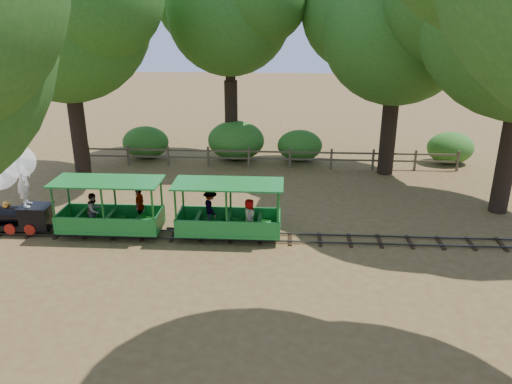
# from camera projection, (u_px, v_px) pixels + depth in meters

# --- Properties ---
(ground) EXTENTS (90.00, 90.00, 0.00)m
(ground) POSITION_uv_depth(u_px,v_px,m) (261.00, 239.00, 16.97)
(ground) COLOR olive
(ground) RESTS_ON ground
(track) EXTENTS (22.00, 1.00, 0.10)m
(track) POSITION_uv_depth(u_px,v_px,m) (261.00, 237.00, 16.95)
(track) COLOR #3F3D3A
(track) RESTS_ON ground
(locomotive) EXTENTS (2.74, 1.29, 3.15)m
(locomotive) POSITION_uv_depth(u_px,v_px,m) (7.00, 184.00, 16.91)
(locomotive) COLOR black
(locomotive) RESTS_ON ground
(carriage_front) EXTENTS (3.63, 1.48, 1.89)m
(carriage_front) POSITION_uv_depth(u_px,v_px,m) (113.00, 213.00, 16.98)
(carriage_front) COLOR #1B7D2C
(carriage_front) RESTS_ON track
(carriage_rear) EXTENTS (3.63, 1.48, 1.89)m
(carriage_rear) POSITION_uv_depth(u_px,v_px,m) (227.00, 216.00, 16.78)
(carriage_rear) COLOR #1B7D2C
(carriage_rear) RESTS_ON track
(oak_nw) EXTENTS (9.00, 7.92, 10.68)m
(oak_nw) POSITION_uv_depth(u_px,v_px,m) (63.00, 5.00, 20.55)
(oak_nw) COLOR #2D2116
(oak_nw) RESTS_ON ground
(oak_nc) EXTENTS (7.41, 6.52, 10.12)m
(oak_nc) POSITION_uv_depth(u_px,v_px,m) (229.00, 6.00, 23.44)
(oak_nc) COLOR #2D2116
(oak_nc) RESTS_ON ground
(oak_ne) EXTENTS (8.27, 7.28, 9.87)m
(oak_ne) POSITION_uv_depth(u_px,v_px,m) (398.00, 19.00, 21.34)
(oak_ne) COLOR #2D2116
(oak_ne) RESTS_ON ground
(fence) EXTENTS (18.10, 0.10, 1.00)m
(fence) POSITION_uv_depth(u_px,v_px,m) (269.00, 156.00, 24.25)
(fence) COLOR brown
(fence) RESTS_ON ground
(shrub_west) EXTENTS (2.39, 1.84, 1.65)m
(shrub_west) POSITION_uv_depth(u_px,v_px,m) (146.00, 142.00, 25.75)
(shrub_west) COLOR #2D6B1E
(shrub_west) RESTS_ON ground
(shrub_mid_w) EXTENTS (2.89, 2.22, 2.00)m
(shrub_mid_w) POSITION_uv_depth(u_px,v_px,m) (236.00, 140.00, 25.42)
(shrub_mid_w) COLOR #2D6B1E
(shrub_mid_w) RESTS_ON ground
(shrub_mid_e) EXTENTS (2.28, 1.75, 1.58)m
(shrub_mid_e) POSITION_uv_depth(u_px,v_px,m) (300.00, 145.00, 25.31)
(shrub_mid_e) COLOR #2D6B1E
(shrub_mid_e) RESTS_ON ground
(shrub_east) EXTENTS (2.29, 1.77, 1.59)m
(shrub_east) POSITION_uv_depth(u_px,v_px,m) (450.00, 148.00, 24.88)
(shrub_east) COLOR #2D6B1E
(shrub_east) RESTS_ON ground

